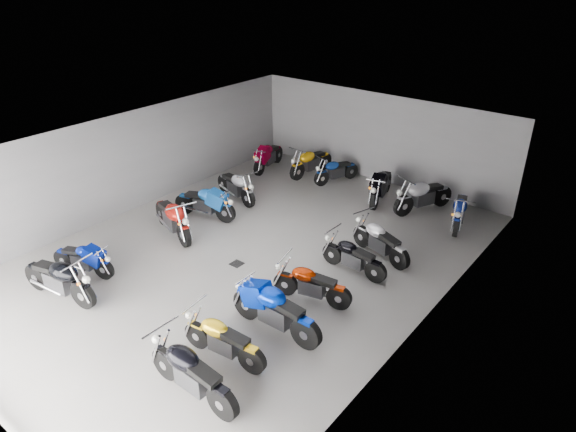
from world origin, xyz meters
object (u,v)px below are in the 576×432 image
(motorcycle_back_f, at_px, (460,210))
(motorcycle_right_b, at_px, (223,340))
(motorcycle_left_a, at_px, (59,279))
(motorcycle_left_e, at_px, (205,203))
(motorcycle_right_d, at_px, (311,284))
(motorcycle_right_c, at_px, (274,310))
(motorcycle_right_e, at_px, (353,257))
(motorcycle_back_a, at_px, (268,156))
(drain_grate, at_px, (237,264))
(motorcycle_left_d, at_px, (173,218))
(motorcycle_left_f, at_px, (236,186))
(motorcycle_back_b, at_px, (311,162))
(motorcycle_back_c, at_px, (336,170))
(motorcycle_left_b, at_px, (83,259))
(motorcycle_right_a, at_px, (191,374))
(motorcycle_right_f, at_px, (380,241))
(motorcycle_back_d, at_px, (381,186))
(motorcycle_back_e, at_px, (423,195))

(motorcycle_back_f, bearing_deg, motorcycle_right_b, 64.04)
(motorcycle_left_a, relative_size, motorcycle_back_f, 1.10)
(motorcycle_left_e, xyz_separation_m, motorcycle_right_d, (5.20, -1.49, -0.04))
(motorcycle_right_b, relative_size, motorcycle_back_f, 0.97)
(motorcycle_right_c, distance_m, motorcycle_right_e, 3.11)
(motorcycle_back_a, height_order, motorcycle_back_f, motorcycle_back_a)
(motorcycle_right_c, bearing_deg, motorcycle_back_f, -10.56)
(drain_grate, bearing_deg, motorcycle_left_d, 179.44)
(motorcycle_left_f, height_order, motorcycle_back_b, motorcycle_back_b)
(motorcycle_right_d, bearing_deg, motorcycle_right_c, 167.70)
(motorcycle_left_d, bearing_deg, motorcycle_right_e, 125.05)
(motorcycle_right_d, relative_size, motorcycle_back_a, 0.92)
(motorcycle_left_f, relative_size, motorcycle_right_c, 0.88)
(motorcycle_back_c, height_order, motorcycle_back_f, motorcycle_back_f)
(motorcycle_right_b, xyz_separation_m, motorcycle_back_b, (-4.48, 9.15, 0.03))
(motorcycle_back_b, bearing_deg, motorcycle_right_d, 133.09)
(motorcycle_left_b, distance_m, motorcycle_back_a, 8.66)
(motorcycle_right_e, bearing_deg, motorcycle_left_e, 94.04)
(motorcycle_left_a, height_order, motorcycle_right_b, motorcycle_left_a)
(motorcycle_right_d, height_order, motorcycle_back_c, motorcycle_right_d)
(motorcycle_right_a, height_order, motorcycle_right_d, motorcycle_right_a)
(motorcycle_right_e, bearing_deg, motorcycle_right_d, 177.98)
(drain_grate, bearing_deg, motorcycle_left_b, -134.70)
(motorcycle_back_b, relative_size, motorcycle_back_c, 1.17)
(drain_grate, distance_m, motorcycle_left_a, 4.41)
(motorcycle_left_f, distance_m, motorcycle_right_f, 5.65)
(motorcycle_right_e, bearing_deg, motorcycle_right_b, 177.20)
(motorcycle_right_e, distance_m, motorcycle_back_c, 5.99)
(motorcycle_right_b, height_order, motorcycle_back_b, motorcycle_back_b)
(motorcycle_back_d, bearing_deg, motorcycle_right_b, 83.94)
(motorcycle_left_d, xyz_separation_m, motorcycle_left_e, (-0.08, 1.37, -0.05))
(motorcycle_left_f, bearing_deg, motorcycle_back_c, 165.67)
(motorcycle_right_d, bearing_deg, motorcycle_left_e, 60.43)
(motorcycle_left_a, relative_size, motorcycle_back_d, 1.03)
(motorcycle_back_e, bearing_deg, motorcycle_right_c, 114.62)
(motorcycle_back_c, bearing_deg, motorcycle_left_a, 102.54)
(motorcycle_right_a, distance_m, motorcycle_back_f, 9.83)
(motorcycle_left_b, xyz_separation_m, motorcycle_left_d, (0.19, 2.83, 0.12))
(motorcycle_right_e, bearing_deg, motorcycle_left_f, 77.74)
(motorcycle_right_c, relative_size, motorcycle_back_a, 1.12)
(motorcycle_back_a, distance_m, motorcycle_back_b, 1.73)
(motorcycle_left_d, height_order, motorcycle_right_e, motorcycle_left_d)
(motorcycle_back_a, bearing_deg, motorcycle_right_b, 112.63)
(motorcycle_right_b, distance_m, motorcycle_right_e, 4.44)
(motorcycle_left_b, bearing_deg, motorcycle_right_a, 61.62)
(motorcycle_left_b, height_order, motorcycle_back_e, motorcycle_back_e)
(drain_grate, distance_m, motorcycle_back_d, 6.08)
(motorcycle_right_f, bearing_deg, motorcycle_left_f, 103.81)
(motorcycle_left_f, relative_size, motorcycle_right_d, 1.07)
(motorcycle_left_a, height_order, motorcycle_back_e, motorcycle_left_a)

